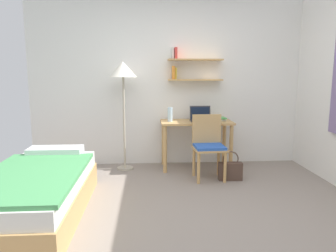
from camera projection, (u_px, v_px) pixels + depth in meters
ground_plane at (188, 217)px, 3.22m from camera, size 5.28×5.28×0.00m
wall_back at (173, 82)px, 5.00m from camera, size 4.40×0.27×2.60m
bed at (37, 193)px, 3.23m from camera, size 0.93×1.89×0.54m
desk at (196, 130)px, 4.82m from camera, size 1.06×0.52×0.72m
desk_chair at (208, 144)px, 4.37m from camera, size 0.44×0.42×0.87m
standing_lamp at (123, 75)px, 4.63m from camera, size 0.40×0.40×1.60m
laptop at (201, 117)px, 4.82m from camera, size 0.32×0.23×0.22m
water_bottle at (170, 114)px, 4.74m from camera, size 0.07×0.07×0.21m
book_stack at (220, 119)px, 4.86m from camera, size 0.18×0.23×0.05m
handbag at (230, 170)px, 4.33m from camera, size 0.32×0.11×0.40m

